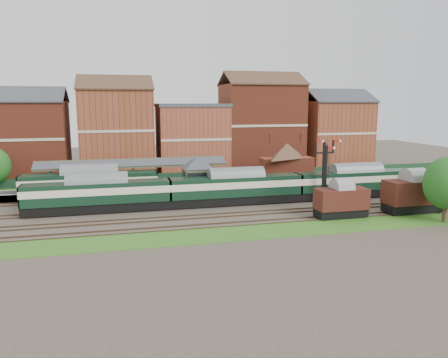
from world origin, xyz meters
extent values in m
plane|color=#473D33|center=(0.00, 0.00, 0.00)|extent=(160.00, 160.00, 0.00)
cube|color=#2D6619|center=(0.00, 16.00, 0.03)|extent=(90.00, 4.50, 0.06)
cube|color=#2D6619|center=(0.00, -12.00, 0.03)|extent=(90.00, 5.00, 0.06)
cube|color=#193823|center=(0.00, 18.00, 0.75)|extent=(90.00, 0.12, 1.50)
cube|color=#2D2D2D|center=(-5.00, 9.75, 0.50)|extent=(55.00, 3.40, 1.00)
cube|color=#657C58|center=(-3.00, 3.25, 1.20)|extent=(3.40, 3.20, 2.40)
cube|color=brown|center=(-3.00, 3.25, 3.40)|extent=(3.60, 3.40, 2.00)
pyramid|color=#383A3F|center=(-3.00, 3.25, 5.20)|extent=(5.40, 5.40, 1.60)
cube|color=brown|center=(5.00, 3.25, 1.10)|extent=(3.00, 2.40, 2.20)
cube|color=#4C3323|center=(5.00, 2.60, 2.55)|extent=(3.20, 1.34, 0.79)
cube|color=#4C3323|center=(5.00, 3.90, 2.55)|extent=(3.20, 1.34, 0.79)
cube|color=brown|center=(12.00, 9.75, 2.75)|extent=(8.00, 3.00, 3.50)
pyramid|color=#4C3323|center=(12.00, 9.75, 5.60)|extent=(8.10, 8.10, 2.20)
cube|color=brown|center=(9.50, 9.75, 6.10)|extent=(0.60, 0.60, 1.60)
cube|color=brown|center=(14.50, 9.75, 6.10)|extent=(0.60, 0.60, 1.60)
cube|color=brown|center=(-22.00, 8.45, 2.70)|extent=(0.22, 0.22, 3.40)
cube|color=brown|center=(0.00, 11.05, 2.70)|extent=(0.22, 0.22, 3.40)
cube|color=#383A3F|center=(-11.00, 8.80, 4.60)|extent=(26.00, 1.99, 0.90)
cube|color=#383A3F|center=(-11.00, 10.70, 4.60)|extent=(26.00, 1.99, 0.90)
cube|color=brown|center=(-11.00, 9.75, 4.98)|extent=(26.00, 0.20, 0.20)
cube|color=black|center=(12.00, -2.50, 4.00)|extent=(0.25, 0.25, 8.00)
cube|color=black|center=(12.00, -2.50, 6.60)|extent=(2.60, 0.18, 0.18)
cube|color=#B2140F|center=(11.35, -2.50, 8.05)|extent=(1.10, 0.08, 0.25)
cube|color=#B2140F|center=(13.75, -2.50, 8.05)|extent=(1.10, 0.08, 0.25)
cube|color=black|center=(10.00, -7.00, 4.00)|extent=(0.25, 0.25, 8.00)
cube|color=#B2140F|center=(10.55, -7.00, 7.70)|extent=(1.10, 0.08, 0.25)
cube|color=brown|center=(-28.00, 25.00, 6.50)|extent=(14.00, 10.00, 13.00)
cube|color=brown|center=(-13.00, 25.00, 7.50)|extent=(12.00, 10.00, 15.00)
cube|color=brown|center=(0.00, 25.00, 6.00)|extent=(12.00, 10.00, 12.00)
cube|color=brown|center=(13.00, 25.00, 8.00)|extent=(14.00, 10.00, 16.00)
cube|color=brown|center=(28.00, 25.00, 6.50)|extent=(12.00, 10.00, 13.00)
cube|color=black|center=(-15.55, 0.00, 0.67)|extent=(16.84, 2.36, 1.03)
cube|color=black|center=(-15.55, 0.00, 2.41)|extent=(16.84, 2.62, 2.43)
cube|color=beige|center=(-15.55, 0.00, 2.70)|extent=(16.86, 2.66, 0.84)
cube|color=slate|center=(-15.55, 0.00, 3.76)|extent=(16.84, 2.62, 0.56)
cube|color=black|center=(1.29, 0.00, 0.67)|extent=(16.84, 2.36, 1.03)
cube|color=black|center=(1.29, 0.00, 2.41)|extent=(16.84, 2.62, 2.43)
cube|color=beige|center=(1.29, 0.00, 2.70)|extent=(16.86, 2.66, 0.84)
cube|color=slate|center=(1.29, 0.00, 3.76)|extent=(16.84, 2.62, 0.56)
cube|color=black|center=(18.14, 0.00, 0.67)|extent=(16.84, 2.36, 1.03)
cube|color=black|center=(18.14, 0.00, 2.41)|extent=(16.84, 2.62, 2.43)
cube|color=beige|center=(18.14, 0.00, 2.70)|extent=(16.86, 2.66, 0.84)
cube|color=slate|center=(18.14, 0.00, 3.76)|extent=(16.84, 2.62, 0.56)
cube|color=black|center=(-16.71, 6.50, 0.69)|extent=(17.30, 2.42, 1.06)
cube|color=black|center=(-16.71, 6.50, 2.47)|extent=(17.30, 2.69, 2.50)
cube|color=beige|center=(-16.71, 6.50, 2.77)|extent=(17.32, 2.73, 0.87)
cube|color=slate|center=(-16.71, 6.50, 3.86)|extent=(17.30, 2.69, 0.58)
cube|color=black|center=(11.03, -9.00, 0.59)|extent=(5.77, 2.13, 0.87)
cube|color=#401412|center=(11.03, -9.00, 2.18)|extent=(5.77, 2.50, 2.31)
cube|color=gray|center=(11.03, -9.00, 3.45)|extent=(5.77, 2.50, 0.42)
cube|color=black|center=(20.29, -9.00, 0.67)|extent=(6.76, 2.49, 1.01)
cube|color=#401412|center=(20.29, -9.00, 2.52)|extent=(6.76, 2.93, 2.70)
cube|color=gray|center=(20.29, -9.00, 4.01)|extent=(6.76, 2.93, 0.50)
cylinder|color=#382619|center=(20.89, -13.53, 1.67)|extent=(0.44, 0.44, 3.34)
ellipsoid|color=#154C16|center=(20.89, -13.53, 4.34)|extent=(4.91, 4.91, 5.64)
camera|label=1|loc=(-13.24, -52.12, 12.83)|focal=35.00mm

